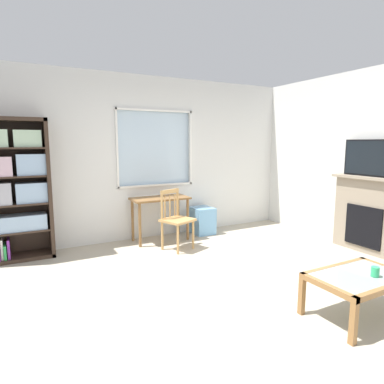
# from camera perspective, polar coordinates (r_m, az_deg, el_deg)

# --- Properties ---
(ground) EXTENTS (6.24, 6.11, 0.02)m
(ground) POSITION_cam_1_polar(r_m,az_deg,el_deg) (3.71, 7.34, -17.30)
(ground) COLOR #B2A893
(wall_back_with_window) EXTENTS (5.24, 0.15, 2.67)m
(wall_back_with_window) POSITION_cam_1_polar(r_m,az_deg,el_deg) (5.62, -7.77, 5.59)
(wall_back_with_window) COLOR silver
(wall_back_with_window) RESTS_ON ground
(bookshelf) EXTENTS (0.90, 0.38, 1.93)m
(bookshelf) POSITION_cam_1_polar(r_m,az_deg,el_deg) (5.06, -28.39, 0.78)
(bookshelf) COLOR #38281E
(bookshelf) RESTS_ON ground
(desk_under_window) EXTENTS (0.93, 0.46, 0.72)m
(desk_under_window) POSITION_cam_1_polar(r_m,az_deg,el_deg) (5.41, -5.52, -2.20)
(desk_under_window) COLOR brown
(desk_under_window) RESTS_ON ground
(wooden_chair) EXTENTS (0.54, 0.53, 0.90)m
(wooden_chair) POSITION_cam_1_polar(r_m,az_deg,el_deg) (4.99, -2.79, -4.64)
(wooden_chair) COLOR tan
(wooden_chair) RESTS_ON ground
(plastic_drawer_unit) EXTENTS (0.35, 0.40, 0.47)m
(plastic_drawer_unit) POSITION_cam_1_polar(r_m,az_deg,el_deg) (5.88, 1.78, -4.91)
(plastic_drawer_unit) COLOR #72ADDB
(plastic_drawer_unit) RESTS_ON ground
(fireplace) EXTENTS (0.26, 1.11, 1.12)m
(fireplace) POSITION_cam_1_polar(r_m,az_deg,el_deg) (5.47, 28.08, -3.44)
(fireplace) COLOR gray
(fireplace) RESTS_ON ground
(tv) EXTENTS (0.06, 0.84, 0.53)m
(tv) POSITION_cam_1_polar(r_m,az_deg,el_deg) (5.35, 28.59, 5.15)
(tv) COLOR black
(tv) RESTS_ON fireplace
(coffee_table) EXTENTS (0.91, 0.59, 0.40)m
(coffee_table) POSITION_cam_1_polar(r_m,az_deg,el_deg) (3.50, 26.86, -13.51)
(coffee_table) COLOR #8C9E99
(coffee_table) RESTS_ON ground
(sippy_cup) EXTENTS (0.07, 0.07, 0.09)m
(sippy_cup) POSITION_cam_1_polar(r_m,az_deg,el_deg) (3.48, 29.03, -11.92)
(sippy_cup) COLOR #33B770
(sippy_cup) RESTS_ON coffee_table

